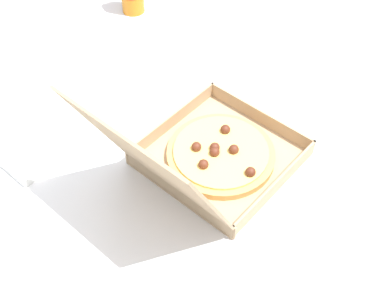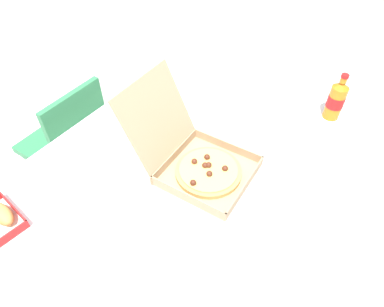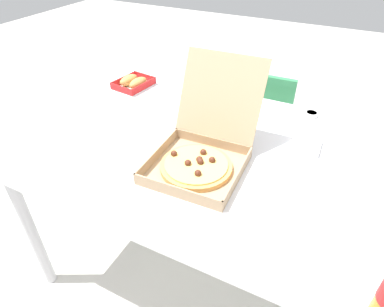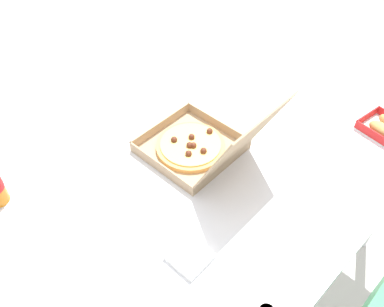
# 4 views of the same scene
# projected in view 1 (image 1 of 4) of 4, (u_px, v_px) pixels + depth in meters

# --- Properties ---
(dining_table) EXTENTS (1.47, 1.00, 0.76)m
(dining_table) POSITION_uv_depth(u_px,v_px,m) (179.00, 216.00, 1.13)
(dining_table) COLOR white
(dining_table) RESTS_ON ground_plane
(pizza_box_open) EXTENTS (0.33, 0.47, 0.33)m
(pizza_box_open) POSITION_uv_depth(u_px,v_px,m) (209.00, 156.00, 1.10)
(pizza_box_open) COLOR tan
(pizza_box_open) RESTS_ON dining_table
(napkin_pile) EXTENTS (0.11, 0.11, 0.02)m
(napkin_pile) POSITION_uv_depth(u_px,v_px,m) (30.00, 160.00, 1.14)
(napkin_pile) COLOR white
(napkin_pile) RESTS_ON dining_table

